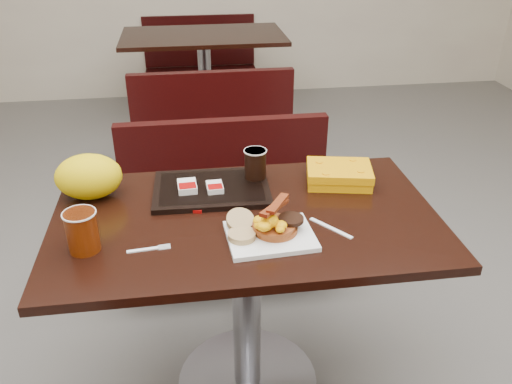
{
  "coord_description": "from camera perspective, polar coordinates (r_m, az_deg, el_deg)",
  "views": [
    {
      "loc": [
        -0.16,
        -1.4,
        1.61
      ],
      "look_at": [
        0.04,
        0.02,
        0.82
      ],
      "focal_mm": 37.05,
      "sensor_mm": 36.0,
      "label": 1
    }
  ],
  "objects": [
    {
      "name": "tray",
      "position": [
        1.79,
        -4.82,
        0.32
      ],
      "size": [
        0.4,
        0.29,
        0.02
      ],
      "primitive_type": "cube",
      "rotation": [
        0.0,
        0.0,
        -0.03
      ],
      "color": "black",
      "rests_on": "table_near"
    },
    {
      "name": "table_near",
      "position": [
        1.87,
        -1.0,
        -12.39
      ],
      "size": [
        1.2,
        0.7,
        0.75
      ],
      "primitive_type": null,
      "color": "black",
      "rests_on": "floor"
    },
    {
      "name": "condiment_syrup",
      "position": [
        1.69,
        -3.14,
        -1.54
      ],
      "size": [
        0.04,
        0.03,
        0.01
      ],
      "primitive_type": "cube",
      "rotation": [
        0.0,
        0.0,
        0.07
      ],
      "color": "#A23106",
      "rests_on": "table_near"
    },
    {
      "name": "muffin_top",
      "position": [
        1.56,
        -1.73,
        -3.07
      ],
      "size": [
        0.09,
        0.09,
        0.05
      ],
      "primitive_type": "cylinder",
      "rotation": [
        0.38,
        0.0,
        0.15
      ],
      "color": "tan",
      "rests_on": "platter"
    },
    {
      "name": "clamshell",
      "position": [
        1.85,
        8.94,
        1.87
      ],
      "size": [
        0.25,
        0.21,
        0.06
      ],
      "primitive_type": "cube",
      "rotation": [
        0.0,
        0.0,
        -0.2
      ],
      "color": "orange",
      "rests_on": "table_near"
    },
    {
      "name": "scrambled_eggs",
      "position": [
        1.5,
        1.46,
        -3.24
      ],
      "size": [
        0.1,
        0.09,
        0.05
      ],
      "primitive_type": "ellipsoid",
      "rotation": [
        0.0,
        0.0,
        -0.23
      ],
      "color": "#FFA205",
      "rests_on": "pancake_stack"
    },
    {
      "name": "hashbrown_sleeve_left",
      "position": [
        1.77,
        -7.44,
        0.61
      ],
      "size": [
        0.07,
        0.09,
        0.02
      ],
      "primitive_type": "cube",
      "rotation": [
        0.0,
        0.0,
        0.05
      ],
      "color": "silver",
      "rests_on": "tray"
    },
    {
      "name": "knife",
      "position": [
        1.6,
        8.08,
        -3.87
      ],
      "size": [
        0.1,
        0.13,
        0.0
      ],
      "primitive_type": "cube",
      "rotation": [
        0.0,
        0.0,
        -0.92
      ],
      "color": "white",
      "rests_on": "table_near"
    },
    {
      "name": "pancake_stack",
      "position": [
        1.55,
        2.12,
        -3.76
      ],
      "size": [
        0.16,
        0.16,
        0.03
      ],
      "primitive_type": "cylinder",
      "rotation": [
        0.0,
        0.0,
        0.23
      ],
      "color": "#9A4419",
      "rests_on": "platter"
    },
    {
      "name": "bacon_strips",
      "position": [
        1.51,
        1.99,
        -1.61
      ],
      "size": [
        0.13,
        0.15,
        0.01
      ],
      "primitive_type": null,
      "rotation": [
        0.0,
        0.0,
        0.93
      ],
      "color": "#4D0F05",
      "rests_on": "scrambled_eggs"
    },
    {
      "name": "sausage_patty",
      "position": [
        1.55,
        3.8,
        -2.94
      ],
      "size": [
        0.08,
        0.08,
        0.01
      ],
      "primitive_type": "cylinder",
      "rotation": [
        0.0,
        0.0,
        -0.02
      ],
      "color": "black",
      "rests_on": "pancake_stack"
    },
    {
      "name": "hashbrown_sleeve_right",
      "position": [
        1.76,
        -4.47,
        0.53
      ],
      "size": [
        0.06,
        0.07,
        0.02
      ],
      "primitive_type": "cube",
      "rotation": [
        0.0,
        0.0,
        0.05
      ],
      "color": "silver",
      "rests_on": "tray"
    },
    {
      "name": "condiment_ketchup",
      "position": [
        1.68,
        -6.49,
        -1.9
      ],
      "size": [
        0.05,
        0.04,
        0.01
      ],
      "primitive_type": "cube",
      "rotation": [
        0.0,
        0.0,
        -0.23
      ],
      "color": "#8C0504",
      "rests_on": "table_near"
    },
    {
      "name": "floor",
      "position": [
        2.14,
        -0.91,
        -19.96
      ],
      "size": [
        6.0,
        7.0,
        0.01
      ],
      "primitive_type": "cube",
      "color": "slate",
      "rests_on": "ground"
    },
    {
      "name": "coffee_cup_far",
      "position": [
        1.82,
        -0.08,
        3.06
      ],
      "size": [
        0.08,
        0.08,
        0.1
      ],
      "primitive_type": "cylinder",
      "rotation": [
        0.0,
        0.0,
        -0.04
      ],
      "color": "black",
      "rests_on": "tray"
    },
    {
      "name": "bench_far_s",
      "position": [
        3.53,
        -4.85,
        8.03
      ],
      "size": [
        1.0,
        0.46,
        0.72
      ],
      "primitive_type": null,
      "color": "black",
      "rests_on": "floor"
    },
    {
      "name": "platter",
      "position": [
        1.54,
        1.57,
        -4.78
      ],
      "size": [
        0.26,
        0.21,
        0.01
      ],
      "primitive_type": "cube",
      "rotation": [
        0.0,
        0.0,
        0.07
      ],
      "color": "white",
      "rests_on": "table_near"
    },
    {
      "name": "fork",
      "position": [
        1.53,
        -12.15,
        -6.13
      ],
      "size": [
        0.12,
        0.03,
        0.0
      ],
      "primitive_type": null,
      "rotation": [
        0.0,
        0.0,
        0.1
      ],
      "color": "white",
      "rests_on": "table_near"
    },
    {
      "name": "bench_far_n",
      "position": [
        4.87,
        -5.95,
        13.83
      ],
      "size": [
        1.0,
        0.46,
        0.72
      ],
      "primitive_type": null,
      "color": "black",
      "rests_on": "floor"
    },
    {
      "name": "table_far",
      "position": [
        4.19,
        -5.49,
        11.59
      ],
      "size": [
        1.2,
        0.7,
        0.75
      ],
      "primitive_type": null,
      "color": "black",
      "rests_on": "floor"
    },
    {
      "name": "bench_near_n",
      "position": [
        2.45,
        -3.02,
        -1.88
      ],
      "size": [
        1.0,
        0.46,
        0.72
      ],
      "primitive_type": null,
      "color": "black",
      "rests_on": "floor"
    },
    {
      "name": "muffin_bottom",
      "position": [
        1.51,
        -1.55,
        -4.7
      ],
      "size": [
        0.09,
        0.09,
        0.02
      ],
      "primitive_type": "cylinder",
      "rotation": [
        0.0,
        0.0,
        0.11
      ],
      "color": "tan",
      "rests_on": "platter"
    },
    {
      "name": "coffee_cup_near",
      "position": [
        1.54,
        -18.25,
        -4.07
      ],
      "size": [
        0.11,
        0.11,
        0.12
      ],
      "primitive_type": "cylinder",
      "rotation": [
        0.0,
        0.0,
        -0.38
      ],
      "color": "#842C04",
      "rests_on": "table_near"
    },
    {
      "name": "paper_bag",
      "position": [
        1.81,
        -17.61,
        1.6
      ],
      "size": [
        0.24,
        0.19,
        0.15
      ],
      "primitive_type": "ellipsoid",
      "rotation": [
        0.0,
        0.0,
        0.16
      ],
      "color": "yellow",
      "rests_on": "table_near"
    }
  ]
}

